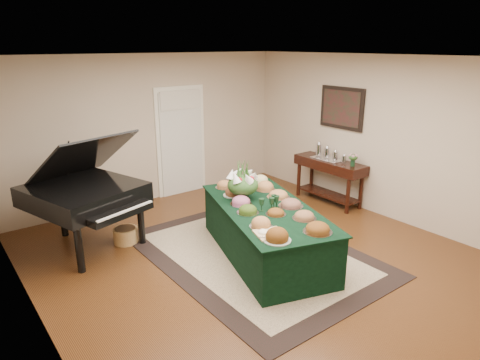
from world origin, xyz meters
TOP-DOWN VIEW (x-y plane):
  - ground at (0.00, 0.00)m, footprint 6.00×6.00m
  - area_rug at (0.04, 0.03)m, footprint 2.52×3.53m
  - kitchen_doorway at (0.60, 2.97)m, footprint 1.05×0.07m
  - buffet_table at (0.15, -0.09)m, footprint 1.82×2.65m
  - food_platters at (0.17, -0.06)m, footprint 1.52×2.32m
  - cutting_board at (-0.38, -0.76)m, footprint 0.40×0.40m
  - green_goblets at (0.16, -0.18)m, footprint 0.31×0.14m
  - floral_centerpiece at (0.10, 0.36)m, footprint 0.46×0.46m
  - grand_piano at (-1.71, 1.71)m, footprint 1.70×1.89m
  - wicker_basket at (-1.24, 1.50)m, footprint 0.36×0.36m
  - mahogany_sideboard at (2.50, 0.83)m, footprint 0.45×1.42m
  - tea_service at (2.50, 0.86)m, footprint 0.34×0.74m
  - pink_bouquet at (2.49, 0.32)m, footprint 0.18×0.18m
  - wall_painting at (2.72, 0.83)m, footprint 0.05×0.95m

SIDE VIEW (x-z plane):
  - ground at x=0.00m, z-range 0.00..0.00m
  - area_rug at x=0.04m, z-range 0.00..0.01m
  - wicker_basket at x=-1.24m, z-range 0.00..0.23m
  - buffet_table at x=0.15m, z-range 0.00..0.73m
  - mahogany_sideboard at x=2.50m, z-range 0.22..1.04m
  - cutting_board at x=-0.38m, z-range 0.72..0.81m
  - food_platters at x=0.17m, z-range 0.71..0.84m
  - green_goblets at x=0.16m, z-range 0.73..0.91m
  - grand_piano at x=-1.71m, z-range -0.01..1.66m
  - tea_service at x=2.50m, z-range 0.78..1.08m
  - pink_bouquet at x=2.49m, z-range 0.85..1.08m
  - floral_centerpiece at x=0.10m, z-range 0.77..1.23m
  - kitchen_doorway at x=0.60m, z-range -0.03..2.07m
  - wall_painting at x=2.72m, z-range 1.38..2.12m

